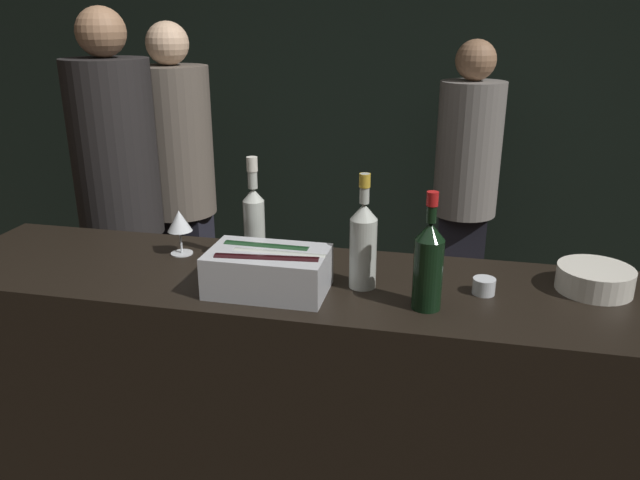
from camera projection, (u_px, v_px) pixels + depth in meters
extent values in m
cube|color=black|center=(398.00, 86.00, 3.90)|extent=(6.40, 0.06, 2.80)
cube|color=black|center=(318.00, 422.00, 2.11)|extent=(2.49, 0.57, 1.05)
cube|color=#B7BABF|center=(268.00, 271.00, 1.83)|extent=(0.35, 0.21, 0.13)
cylinder|color=black|center=(267.00, 268.00, 1.77)|extent=(0.30, 0.11, 0.07)
cylinder|color=#B2B7AD|center=(280.00, 262.00, 1.81)|extent=(0.28, 0.07, 0.07)
cylinder|color=#143319|center=(267.00, 255.00, 1.86)|extent=(0.26, 0.08, 0.07)
cylinder|color=silver|center=(595.00, 279.00, 1.84)|extent=(0.22, 0.22, 0.07)
cylinder|color=gray|center=(596.00, 269.00, 1.83)|extent=(0.18, 0.18, 0.01)
cylinder|color=silver|center=(182.00, 253.00, 2.13)|extent=(0.08, 0.08, 0.00)
cylinder|color=silver|center=(181.00, 242.00, 2.12)|extent=(0.01, 0.01, 0.08)
cone|color=silver|center=(179.00, 221.00, 2.09)|extent=(0.08, 0.08, 0.07)
cylinder|color=silver|center=(484.00, 286.00, 1.82)|extent=(0.07, 0.07, 0.05)
sphere|color=#F9D67F|center=(484.00, 285.00, 1.82)|extent=(0.03, 0.03, 0.03)
cylinder|color=black|center=(428.00, 274.00, 1.71)|extent=(0.08, 0.08, 0.20)
cone|color=black|center=(430.00, 231.00, 1.67)|extent=(0.08, 0.08, 0.05)
cylinder|color=black|center=(432.00, 207.00, 1.64)|extent=(0.03, 0.03, 0.08)
cylinder|color=red|center=(433.00, 199.00, 1.63)|extent=(0.03, 0.03, 0.04)
cylinder|color=#B2B7AD|center=(255.00, 231.00, 2.04)|extent=(0.07, 0.07, 0.21)
cone|color=#B2B7AD|center=(253.00, 195.00, 1.99)|extent=(0.07, 0.07, 0.04)
cylinder|color=#B2B7AD|center=(252.00, 173.00, 1.97)|extent=(0.03, 0.03, 0.10)
cylinder|color=silver|center=(252.00, 164.00, 1.96)|extent=(0.03, 0.03, 0.05)
cylinder|color=#B2B7AD|center=(363.00, 253.00, 1.84)|extent=(0.08, 0.08, 0.21)
cone|color=#B2B7AD|center=(364.00, 211.00, 1.80)|extent=(0.08, 0.08, 0.05)
cylinder|color=#B2B7AD|center=(365.00, 189.00, 1.78)|extent=(0.03, 0.03, 0.09)
cylinder|color=gold|center=(365.00, 180.00, 1.77)|extent=(0.03, 0.03, 0.04)
cube|color=black|center=(133.00, 316.00, 3.05)|extent=(0.28, 0.21, 0.87)
cylinder|color=black|center=(114.00, 149.00, 2.77)|extent=(0.37, 0.37, 0.78)
sphere|color=#997051|center=(101.00, 32.00, 2.60)|extent=(0.21, 0.21, 0.21)
cube|color=black|center=(458.00, 277.00, 3.61)|extent=(0.26, 0.19, 0.78)
cylinder|color=slate|center=(469.00, 150.00, 3.35)|extent=(0.35, 0.35, 0.72)
sphere|color=#997051|center=(476.00, 60.00, 3.19)|extent=(0.21, 0.21, 0.21)
cube|color=black|center=(186.00, 283.00, 3.46)|extent=(0.29, 0.21, 0.83)
cylinder|color=#60564C|center=(175.00, 142.00, 3.19)|extent=(0.38, 0.38, 0.75)
sphere|color=beige|center=(167.00, 43.00, 3.03)|extent=(0.21, 0.21, 0.21)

